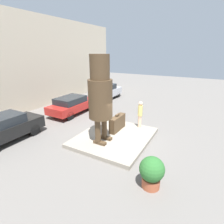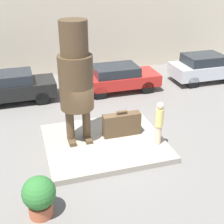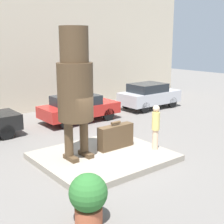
{
  "view_description": "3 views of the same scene",
  "coord_description": "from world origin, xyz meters",
  "px_view_note": "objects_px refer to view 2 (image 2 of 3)",
  "views": [
    {
      "loc": [
        -8.24,
        -4.42,
        4.96
      ],
      "look_at": [
        0.02,
        0.19,
        1.67
      ],
      "focal_mm": 28.0,
      "sensor_mm": 36.0,
      "label": 1
    },
    {
      "loc": [
        -2.78,
        -10.15,
        6.66
      ],
      "look_at": [
        0.31,
        -0.01,
        1.43
      ],
      "focal_mm": 50.0,
      "sensor_mm": 36.0,
      "label": 2
    },
    {
      "loc": [
        -6.59,
        -8.82,
        4.45
      ],
      "look_at": [
        0.22,
        -0.26,
        1.86
      ],
      "focal_mm": 50.0,
      "sensor_mm": 36.0,
      "label": 3
    }
  ],
  "objects_px": {
    "statue_figure": "(76,75)",
    "parked_car_red": "(118,77)",
    "giant_suitcase": "(122,124)",
    "planter_pot": "(39,196)",
    "parked_car_silver": "(205,67)",
    "parked_car_black": "(14,86)",
    "tourist": "(159,122)"
  },
  "relations": [
    {
      "from": "tourist",
      "to": "parked_car_silver",
      "type": "xyz_separation_m",
      "value": [
        5.77,
        6.09,
        -0.32
      ]
    },
    {
      "from": "tourist",
      "to": "planter_pot",
      "type": "bearing_deg",
      "value": -154.43
    },
    {
      "from": "giant_suitcase",
      "to": "planter_pot",
      "type": "height_order",
      "value": "giant_suitcase"
    },
    {
      "from": "giant_suitcase",
      "to": "parked_car_silver",
      "type": "relative_size",
      "value": 0.38
    },
    {
      "from": "giant_suitcase",
      "to": "statue_figure",
      "type": "bearing_deg",
      "value": 176.51
    },
    {
      "from": "giant_suitcase",
      "to": "parked_car_silver",
      "type": "height_order",
      "value": "parked_car_silver"
    },
    {
      "from": "planter_pot",
      "to": "parked_car_silver",
      "type": "bearing_deg",
      "value": 38.58
    },
    {
      "from": "tourist",
      "to": "parked_car_silver",
      "type": "distance_m",
      "value": 8.39
    },
    {
      "from": "giant_suitcase",
      "to": "parked_car_black",
      "type": "relative_size",
      "value": 0.38
    },
    {
      "from": "statue_figure",
      "to": "parked_car_red",
      "type": "relative_size",
      "value": 1.08
    },
    {
      "from": "parked_car_black",
      "to": "giant_suitcase",
      "type": "bearing_deg",
      "value": -51.88
    },
    {
      "from": "giant_suitcase",
      "to": "planter_pot",
      "type": "xyz_separation_m",
      "value": [
        -3.54,
        -3.3,
        0.01
      ]
    },
    {
      "from": "statue_figure",
      "to": "planter_pot",
      "type": "height_order",
      "value": "statue_figure"
    },
    {
      "from": "statue_figure",
      "to": "planter_pot",
      "type": "relative_size",
      "value": 3.6
    },
    {
      "from": "giant_suitcase",
      "to": "parked_car_red",
      "type": "distance_m",
      "value": 5.25
    },
    {
      "from": "statue_figure",
      "to": "tourist",
      "type": "xyz_separation_m",
      "value": [
        2.84,
        -1.17,
        -1.74
      ]
    },
    {
      "from": "giant_suitcase",
      "to": "parked_car_red",
      "type": "relative_size",
      "value": 0.36
    },
    {
      "from": "parked_car_black",
      "to": "parked_car_silver",
      "type": "height_order",
      "value": "parked_car_silver"
    },
    {
      "from": "planter_pot",
      "to": "giant_suitcase",
      "type": "bearing_deg",
      "value": 42.95
    },
    {
      "from": "statue_figure",
      "to": "parked_car_black",
      "type": "xyz_separation_m",
      "value": [
        -2.32,
        5.06,
        -2.09
      ]
    },
    {
      "from": "tourist",
      "to": "parked_car_black",
      "type": "distance_m",
      "value": 8.1
    },
    {
      "from": "statue_figure",
      "to": "parked_car_black",
      "type": "height_order",
      "value": "statue_figure"
    },
    {
      "from": "tourist",
      "to": "parked_car_silver",
      "type": "bearing_deg",
      "value": 46.54
    },
    {
      "from": "statue_figure",
      "to": "tourist",
      "type": "bearing_deg",
      "value": -22.42
    },
    {
      "from": "parked_car_black",
      "to": "tourist",
      "type": "bearing_deg",
      "value": -50.34
    },
    {
      "from": "parked_car_black",
      "to": "parked_car_red",
      "type": "bearing_deg",
      "value": -1.35
    },
    {
      "from": "tourist",
      "to": "parked_car_red",
      "type": "relative_size",
      "value": 0.41
    },
    {
      "from": "parked_car_red",
      "to": "planter_pot",
      "type": "distance_m",
      "value": 9.73
    },
    {
      "from": "giant_suitcase",
      "to": "parked_car_red",
      "type": "bearing_deg",
      "value": 73.41
    },
    {
      "from": "tourist",
      "to": "parked_car_red",
      "type": "height_order",
      "value": "tourist"
    },
    {
      "from": "statue_figure",
      "to": "parked_car_red",
      "type": "height_order",
      "value": "statue_figure"
    },
    {
      "from": "giant_suitcase",
      "to": "parked_car_silver",
      "type": "xyz_separation_m",
      "value": [
        6.88,
        5.02,
        0.17
      ]
    }
  ]
}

